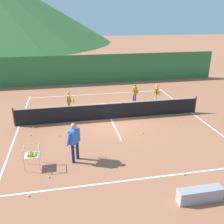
{
  "coord_description": "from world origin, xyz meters",
  "views": [
    {
      "loc": [
        -2.47,
        -12.99,
        5.65
      ],
      "look_at": [
        -0.11,
        -0.97,
        0.81
      ],
      "focal_mm": 39.51,
      "sensor_mm": 36.0,
      "label": 1
    }
  ],
  "objects_px": {
    "ball_cart": "(31,154)",
    "tennis_ball_3": "(33,127)",
    "tennis_ball_6": "(142,133)",
    "courtside_bench": "(200,195)",
    "instructor": "(74,139)",
    "tennis_ball_8": "(29,196)",
    "tennis_ball_2": "(181,121)",
    "tennis_ball_4": "(78,142)",
    "tennis_ball_0": "(184,174)",
    "tennis_ball_1": "(59,135)",
    "tennis_ball_7": "(30,135)",
    "tennis_ball_5": "(74,147)",
    "tennis_ball_9": "(49,177)",
    "student_2": "(156,92)",
    "student_1": "(135,91)",
    "tennis_net": "(111,111)",
    "student_0": "(69,100)"
  },
  "relations": [
    {
      "from": "ball_cart",
      "to": "tennis_ball_3",
      "type": "bearing_deg",
      "value": 95.18
    },
    {
      "from": "tennis_ball_6",
      "to": "courtside_bench",
      "type": "relative_size",
      "value": 0.05
    },
    {
      "from": "instructor",
      "to": "ball_cart",
      "type": "bearing_deg",
      "value": -174.87
    },
    {
      "from": "ball_cart",
      "to": "tennis_ball_8",
      "type": "xyz_separation_m",
      "value": [
        0.03,
        -1.77,
        -0.56
      ]
    },
    {
      "from": "tennis_ball_2",
      "to": "tennis_ball_4",
      "type": "xyz_separation_m",
      "value": [
        -5.92,
        -1.32,
        0.0
      ]
    },
    {
      "from": "tennis_ball_0",
      "to": "tennis_ball_1",
      "type": "bearing_deg",
      "value": 137.96
    },
    {
      "from": "tennis_ball_4",
      "to": "tennis_ball_6",
      "type": "xyz_separation_m",
      "value": [
        3.31,
        0.33,
        0.0
      ]
    },
    {
      "from": "ball_cart",
      "to": "tennis_ball_7",
      "type": "relative_size",
      "value": 13.22
    },
    {
      "from": "tennis_ball_5",
      "to": "tennis_ball_7",
      "type": "bearing_deg",
      "value": 142.37
    },
    {
      "from": "tennis_ball_3",
      "to": "tennis_ball_9",
      "type": "xyz_separation_m",
      "value": [
        1.0,
        -4.64,
        0.0
      ]
    },
    {
      "from": "tennis_ball_6",
      "to": "student_2",
      "type": "bearing_deg",
      "value": 61.57
    },
    {
      "from": "instructor",
      "to": "student_1",
      "type": "bearing_deg",
      "value": 55.98
    },
    {
      "from": "tennis_ball_3",
      "to": "tennis_ball_7",
      "type": "distance_m",
      "value": 0.94
    },
    {
      "from": "tennis_ball_8",
      "to": "instructor",
      "type": "bearing_deg",
      "value": 49.04
    },
    {
      "from": "tennis_ball_5",
      "to": "courtside_bench",
      "type": "xyz_separation_m",
      "value": [
        3.85,
        -4.27,
        0.2
      ]
    },
    {
      "from": "ball_cart",
      "to": "instructor",
      "type": "bearing_deg",
      "value": 5.13
    },
    {
      "from": "tennis_net",
      "to": "ball_cart",
      "type": "relative_size",
      "value": 11.89
    },
    {
      "from": "tennis_ball_7",
      "to": "tennis_ball_0",
      "type": "bearing_deg",
      "value": -36.6
    },
    {
      "from": "tennis_net",
      "to": "instructor",
      "type": "relative_size",
      "value": 6.28
    },
    {
      "from": "tennis_ball_7",
      "to": "tennis_ball_9",
      "type": "height_order",
      "value": "same"
    },
    {
      "from": "student_2",
      "to": "tennis_ball_8",
      "type": "bearing_deg",
      "value": -132.9
    },
    {
      "from": "tennis_ball_9",
      "to": "tennis_ball_6",
      "type": "bearing_deg",
      "value": 32.13
    },
    {
      "from": "student_2",
      "to": "tennis_ball_6",
      "type": "relative_size",
      "value": 19.23
    },
    {
      "from": "tennis_net",
      "to": "tennis_ball_5",
      "type": "height_order",
      "value": "tennis_net"
    },
    {
      "from": "instructor",
      "to": "student_2",
      "type": "height_order",
      "value": "instructor"
    },
    {
      "from": "tennis_ball_0",
      "to": "tennis_ball_1",
      "type": "height_order",
      "value": "same"
    },
    {
      "from": "instructor",
      "to": "tennis_ball_2",
      "type": "bearing_deg",
      "value": 24.89
    },
    {
      "from": "student_0",
      "to": "tennis_ball_9",
      "type": "distance_m",
      "value": 6.53
    },
    {
      "from": "tennis_ball_5",
      "to": "student_0",
      "type": "bearing_deg",
      "value": 90.22
    },
    {
      "from": "tennis_net",
      "to": "courtside_bench",
      "type": "bearing_deg",
      "value": -77.8
    },
    {
      "from": "student_2",
      "to": "student_0",
      "type": "bearing_deg",
      "value": -173.14
    },
    {
      "from": "tennis_net",
      "to": "instructor",
      "type": "xyz_separation_m",
      "value": [
        -2.26,
        -4.06,
        0.52
      ]
    },
    {
      "from": "ball_cart",
      "to": "tennis_ball_8",
      "type": "bearing_deg",
      "value": -88.94
    },
    {
      "from": "tennis_ball_2",
      "to": "tennis_ball_1",
      "type": "bearing_deg",
      "value": -176.24
    },
    {
      "from": "tennis_ball_1",
      "to": "tennis_ball_6",
      "type": "distance_m",
      "value": 4.2
    },
    {
      "from": "student_0",
      "to": "tennis_ball_8",
      "type": "xyz_separation_m",
      "value": [
        -1.63,
        -7.33,
        -0.79
      ]
    },
    {
      "from": "tennis_net",
      "to": "tennis_ball_1",
      "type": "relative_size",
      "value": 157.2
    },
    {
      "from": "student_2",
      "to": "tennis_ball_8",
      "type": "relative_size",
      "value": 19.23
    },
    {
      "from": "tennis_ball_9",
      "to": "instructor",
      "type": "bearing_deg",
      "value": 43.84
    },
    {
      "from": "tennis_ball_4",
      "to": "tennis_ball_2",
      "type": "bearing_deg",
      "value": 12.58
    },
    {
      "from": "ball_cart",
      "to": "tennis_ball_7",
      "type": "height_order",
      "value": "ball_cart"
    },
    {
      "from": "tennis_ball_7",
      "to": "tennis_ball_9",
      "type": "relative_size",
      "value": 1.0
    },
    {
      "from": "student_0",
      "to": "tennis_ball_9",
      "type": "height_order",
      "value": "student_0"
    },
    {
      "from": "ball_cart",
      "to": "student_0",
      "type": "bearing_deg",
      "value": 73.39
    },
    {
      "from": "student_1",
      "to": "tennis_ball_7",
      "type": "bearing_deg",
      "value": -149.57
    },
    {
      "from": "ball_cart",
      "to": "tennis_ball_1",
      "type": "distance_m",
      "value": 2.79
    },
    {
      "from": "instructor",
      "to": "ball_cart",
      "type": "xyz_separation_m",
      "value": [
        -1.7,
        -0.15,
        -0.43
      ]
    },
    {
      "from": "tennis_net",
      "to": "instructor",
      "type": "distance_m",
      "value": 4.68
    },
    {
      "from": "student_1",
      "to": "tennis_ball_6",
      "type": "xyz_separation_m",
      "value": [
        -0.92,
        -4.68,
        -0.77
      ]
    },
    {
      "from": "instructor",
      "to": "tennis_ball_3",
      "type": "xyz_separation_m",
      "value": [
        -2.04,
        3.64,
        -0.99
      ]
    }
  ]
}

